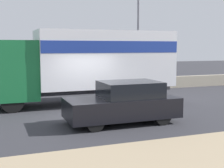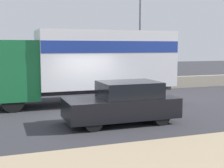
% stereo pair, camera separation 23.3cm
% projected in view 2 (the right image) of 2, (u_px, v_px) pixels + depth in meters
% --- Properties ---
extents(ground_plane, '(80.00, 80.00, 0.00)m').
position_uv_depth(ground_plane, '(97.00, 116.00, 12.29)').
color(ground_plane, '#2D2D33').
extents(stone_wall_backdrop, '(60.00, 0.35, 0.76)m').
position_uv_depth(stone_wall_backdrop, '(65.00, 87.00, 18.33)').
color(stone_wall_backdrop, '#A39984').
rests_on(stone_wall_backdrop, ground_plane).
extents(street_lamp, '(0.56, 0.28, 7.45)m').
position_uv_depth(street_lamp, '(140.00, 21.00, 19.04)').
color(street_lamp, slate).
rests_on(street_lamp, ground_plane).
extents(box_truck, '(8.81, 2.50, 3.47)m').
position_uv_depth(box_truck, '(89.00, 61.00, 14.84)').
color(box_truck, '#196B38').
rests_on(box_truck, ground_plane).
extents(car_hatchback, '(3.98, 1.77, 1.49)m').
position_uv_depth(car_hatchback, '(123.00, 103.00, 11.12)').
color(car_hatchback, black).
rests_on(car_hatchback, ground_plane).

